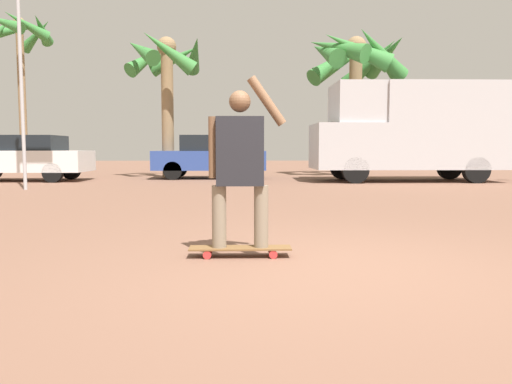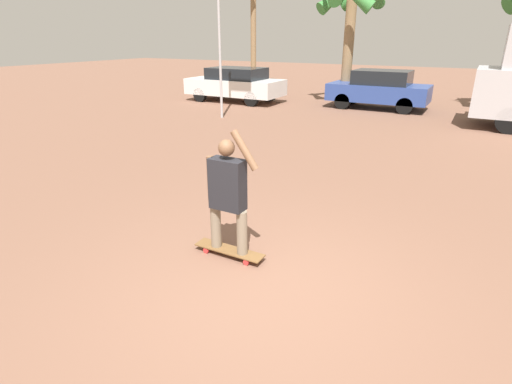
% 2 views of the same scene
% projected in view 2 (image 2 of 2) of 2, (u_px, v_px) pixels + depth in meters
% --- Properties ---
extents(ground_plane, '(80.00, 80.00, 0.00)m').
position_uv_depth(ground_plane, '(261.00, 291.00, 4.66)').
color(ground_plane, brown).
extents(skateboard, '(1.00, 0.23, 0.10)m').
position_uv_depth(skateboard, '(229.00, 250.00, 5.38)').
color(skateboard, brown).
rests_on(skateboard, ground_plane).
extents(person_skateboarder, '(0.75, 0.22, 1.66)m').
position_uv_depth(person_skateboarder, '(228.00, 190.00, 5.07)').
color(person_skateboarder, gray).
rests_on(person_skateboarder, skateboard).
extents(parked_car_blue, '(3.92, 1.80, 1.52)m').
position_uv_depth(parked_car_blue, '(379.00, 89.00, 16.16)').
color(parked_car_blue, black).
rests_on(parked_car_blue, ground_plane).
extents(parked_car_white, '(4.33, 1.90, 1.49)m').
position_uv_depth(parked_car_white, '(235.00, 84.00, 17.96)').
color(parked_car_white, black).
rests_on(parked_car_white, ground_plane).
extents(palm_tree_center_background, '(3.10, 3.16, 5.17)m').
position_uv_depth(palm_tree_center_background, '(351.00, 3.00, 16.18)').
color(palm_tree_center_background, '#8E704C').
rests_on(palm_tree_center_background, ground_plane).
extents(flagpole, '(1.11, 0.12, 6.52)m').
position_uv_depth(flagpole, '(221.00, 2.00, 13.15)').
color(flagpole, '#B7B7BC').
rests_on(flagpole, ground_plane).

